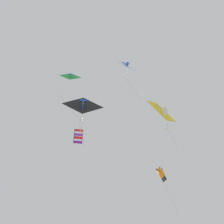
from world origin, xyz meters
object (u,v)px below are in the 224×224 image
Objects in this scene: kite_fish_highest at (161,173)px; kite_box_low_drifter at (78,136)px; kite_delta_mid_left at (83,105)px; kite_delta_far_centre at (70,76)px; kite_delta_upper_right at (162,111)px; kite_delta_near_right at (126,65)px.

kite_box_low_drifter is (-11.40, -2.51, 4.28)m from kite_fish_highest.
kite_box_low_drifter is at bearing -90.08° from kite_delta_mid_left.
kite_delta_far_centre is 3.89× the size of kite_box_low_drifter.
kite_box_low_drifter reaches higher than kite_delta_upper_right.
kite_delta_far_centre reaches higher than kite_box_low_drifter.
kite_delta_upper_right is 8.50m from kite_delta_mid_left.
kite_delta_near_right is at bearing 116.58° from kite_box_low_drifter.
kite_delta_near_right is 1.09× the size of kite_delta_mid_left.
kite_fish_highest is 1.18× the size of kite_delta_mid_left.
kite_fish_highest is at bearing -174.12° from kite_box_low_drifter.
kite_delta_far_centre is 9.60m from kite_delta_near_right.
kite_delta_upper_right reaches higher than kite_delta_mid_left.
kite_delta_upper_right is 0.81× the size of kite_delta_far_centre.
kite_delta_upper_right is 0.97× the size of kite_fish_highest.
kite_delta_mid_left is (-8.45, -0.92, -0.11)m from kite_delta_upper_right.
kite_box_low_drifter is (1.34, 4.85, -7.02)m from kite_delta_far_centre.
kite_delta_near_right is (-5.10, -12.17, 8.05)m from kite_fish_highest.
kite_delta_upper_right is 1.14× the size of kite_delta_mid_left.
kite_fish_highest is 1.08× the size of kite_delta_near_right.
kite_delta_mid_left is (-9.93, -13.68, -0.47)m from kite_fish_highest.
kite_delta_mid_left is at bearing 90.98° from kite_box_low_drifter.
kite_delta_far_centre is at bearing -73.61° from kite_delta_mid_left.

